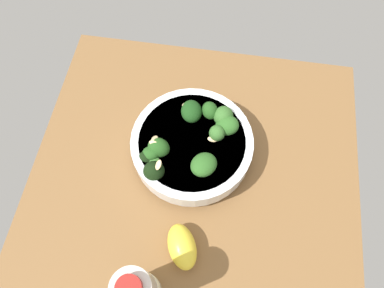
% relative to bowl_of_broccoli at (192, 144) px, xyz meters
% --- Properties ---
extents(ground_plane, '(0.62, 0.62, 0.04)m').
position_rel_bowl_of_broccoli_xyz_m(ground_plane, '(-0.01, 0.05, -0.06)').
color(ground_plane, brown).
extents(bowl_of_broccoli, '(0.22, 0.22, 0.09)m').
position_rel_bowl_of_broccoli_xyz_m(bowl_of_broccoli, '(0.00, 0.00, 0.00)').
color(bowl_of_broccoli, white).
rests_on(bowl_of_broccoli, ground_plane).
extents(lemon_wedge, '(0.07, 0.09, 0.05)m').
position_rel_bowl_of_broccoli_xyz_m(lemon_wedge, '(-0.01, 0.18, -0.02)').
color(lemon_wedge, yellow).
rests_on(lemon_wedge, ground_plane).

